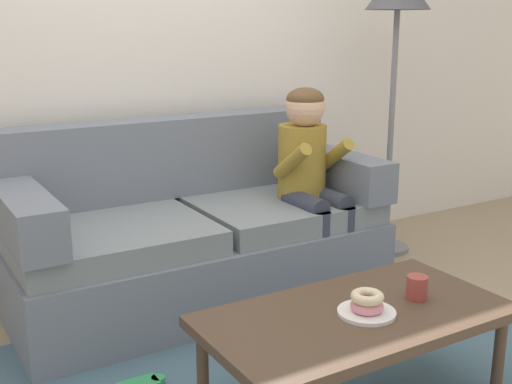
% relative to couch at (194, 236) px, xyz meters
% --- Properties ---
extents(ground, '(10.00, 10.00, 0.00)m').
position_rel_couch_xyz_m(ground, '(-0.11, -0.85, -0.34)').
color(ground, '#9E896B').
extents(wall_back, '(8.00, 0.10, 2.80)m').
position_rel_couch_xyz_m(wall_back, '(-0.11, 0.55, 1.06)').
color(wall_back, silver).
rests_on(wall_back, ground).
extents(couch, '(1.92, 0.90, 0.93)m').
position_rel_couch_xyz_m(couch, '(0.00, 0.00, 0.00)').
color(couch, slate).
rests_on(couch, ground).
extents(coffee_table, '(1.13, 0.60, 0.42)m').
position_rel_couch_xyz_m(coffee_table, '(0.03, -1.29, 0.04)').
color(coffee_table, '#4C3828').
rests_on(coffee_table, ground).
extents(person_child, '(0.34, 0.58, 1.10)m').
position_rel_couch_xyz_m(person_child, '(0.60, -0.21, 0.33)').
color(person_child, olive).
rests_on(person_child, ground).
extents(plate, '(0.21, 0.21, 0.01)m').
position_rel_couch_xyz_m(plate, '(0.05, -1.33, 0.08)').
color(plate, white).
rests_on(plate, coffee_table).
extents(donut, '(0.17, 0.17, 0.04)m').
position_rel_couch_xyz_m(donut, '(0.05, -1.33, 0.11)').
color(donut, pink).
rests_on(donut, plate).
extents(donut_second, '(0.17, 0.17, 0.04)m').
position_rel_couch_xyz_m(donut_second, '(0.05, -1.33, 0.15)').
color(donut_second, beige).
rests_on(donut_second, donut).
extents(mug, '(0.08, 0.08, 0.09)m').
position_rel_couch_xyz_m(mug, '(0.30, -1.32, 0.12)').
color(mug, '#993D38').
rests_on(mug, coffee_table).
extents(floor_lamp, '(0.39, 0.39, 1.77)m').
position_rel_couch_xyz_m(floor_lamp, '(1.38, 0.04, 1.16)').
color(floor_lamp, slate).
rests_on(floor_lamp, ground).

